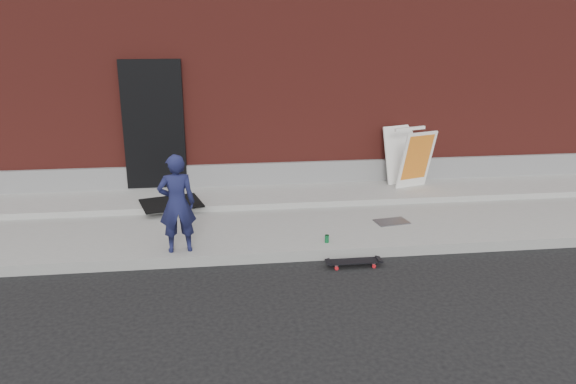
{
  "coord_description": "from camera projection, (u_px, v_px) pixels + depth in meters",
  "views": [
    {
      "loc": [
        -1.47,
        -6.96,
        3.17
      ],
      "look_at": [
        -0.5,
        0.8,
        0.76
      ],
      "focal_mm": 35.0,
      "sensor_mm": 36.0,
      "label": 1
    }
  ],
  "objects": [
    {
      "name": "utility_plate",
      "position": [
        392.0,
        222.0,
        8.72
      ],
      "size": [
        0.55,
        0.4,
        0.02
      ],
      "primitive_type": "cube",
      "rotation": [
        0.0,
        0.0,
        0.17
      ],
      "color": "#535358",
      "rests_on": "sidewalk"
    },
    {
      "name": "ground",
      "position": [
        332.0,
        260.0,
        7.71
      ],
      "size": [
        80.0,
        80.0,
        0.0
      ],
      "primitive_type": "plane",
      "color": "black",
      "rests_on": "ground"
    },
    {
      "name": "child",
      "position": [
        177.0,
        204.0,
        7.45
      ],
      "size": [
        0.53,
        0.38,
        1.35
      ],
      "primitive_type": "imported",
      "rotation": [
        0.0,
        0.0,
        3.27
      ],
      "color": "#171B42",
      "rests_on": "sidewalk"
    },
    {
      "name": "apron",
      "position": [
        305.0,
        194.0,
        9.93
      ],
      "size": [
        20.0,
        1.2,
        0.1
      ],
      "primitive_type": "cube",
      "color": "gray",
      "rests_on": "sidewalk"
    },
    {
      "name": "pizza_sign",
      "position": [
        409.0,
        157.0,
        10.15
      ],
      "size": [
        0.85,
        0.93,
        1.07
      ],
      "color": "white",
      "rests_on": "apron"
    },
    {
      "name": "building",
      "position": [
        277.0,
        48.0,
        13.6
      ],
      "size": [
        20.0,
        8.1,
        5.0
      ],
      "color": "maroon",
      "rests_on": "ground"
    },
    {
      "name": "soda_can",
      "position": [
        327.0,
        239.0,
        7.91
      ],
      "size": [
        0.08,
        0.08,
        0.11
      ],
      "primitive_type": "cylinder",
      "rotation": [
        0.0,
        0.0,
        -0.42
      ],
      "color": "#198142",
      "rests_on": "sidewalk"
    },
    {
      "name": "skateboard",
      "position": [
        354.0,
        262.0,
        7.5
      ],
      "size": [
        0.73,
        0.19,
        0.08
      ],
      "color": "red",
      "rests_on": "ground"
    },
    {
      "name": "doormat",
      "position": [
        171.0,
        203.0,
        9.26
      ],
      "size": [
        1.12,
        0.99,
        0.03
      ],
      "primitive_type": "cube",
      "rotation": [
        0.0,
        0.0,
        0.27
      ],
      "color": "black",
      "rests_on": "apron"
    },
    {
      "name": "sidewalk",
      "position": [
        313.0,
        218.0,
        9.11
      ],
      "size": [
        20.0,
        3.0,
        0.15
      ],
      "primitive_type": "cube",
      "color": "gray",
      "rests_on": "ground"
    }
  ]
}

